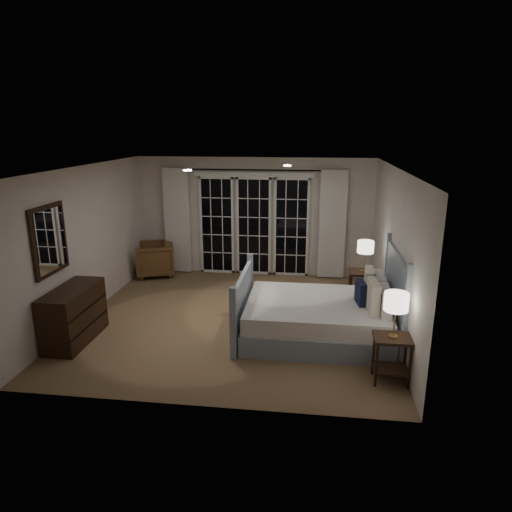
# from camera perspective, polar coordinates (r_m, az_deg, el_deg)

# --- Properties ---
(floor) EXTENTS (5.00, 5.00, 0.00)m
(floor) POSITION_cam_1_polar(r_m,az_deg,el_deg) (7.73, -2.68, -7.83)
(floor) COLOR brown
(floor) RESTS_ON ground
(ceiling) EXTENTS (5.00, 5.00, 0.00)m
(ceiling) POSITION_cam_1_polar(r_m,az_deg,el_deg) (7.10, -2.94, 10.97)
(ceiling) COLOR silver
(ceiling) RESTS_ON wall_back
(wall_left) EXTENTS (0.02, 5.00, 2.50)m
(wall_left) POSITION_cam_1_polar(r_m,az_deg,el_deg) (8.12, -20.46, 1.66)
(wall_left) COLOR beige
(wall_left) RESTS_ON floor
(wall_right) EXTENTS (0.02, 5.00, 2.50)m
(wall_right) POSITION_cam_1_polar(r_m,az_deg,el_deg) (7.32, 16.86, 0.50)
(wall_right) COLOR beige
(wall_right) RESTS_ON floor
(wall_back) EXTENTS (5.00, 0.02, 2.50)m
(wall_back) POSITION_cam_1_polar(r_m,az_deg,el_deg) (9.73, -0.26, 4.89)
(wall_back) COLOR beige
(wall_back) RESTS_ON floor
(wall_front) EXTENTS (5.00, 0.02, 2.50)m
(wall_front) POSITION_cam_1_polar(r_m,az_deg,el_deg) (4.99, -7.78, -6.09)
(wall_front) COLOR beige
(wall_front) RESTS_ON floor
(french_doors) EXTENTS (2.50, 0.04, 2.20)m
(french_doors) POSITION_cam_1_polar(r_m,az_deg,el_deg) (9.72, -0.29, 3.92)
(french_doors) COLOR black
(french_doors) RESTS_ON wall_back
(curtain_rod) EXTENTS (3.50, 0.03, 0.03)m
(curtain_rod) POSITION_cam_1_polar(r_m,az_deg,el_deg) (9.49, -0.35, 10.71)
(curtain_rod) COLOR black
(curtain_rod) RESTS_ON wall_back
(curtain_left) EXTENTS (0.55, 0.10, 2.25)m
(curtain_left) POSITION_cam_1_polar(r_m,az_deg,el_deg) (9.98, -9.82, 4.35)
(curtain_left) COLOR silver
(curtain_left) RESTS_ON curtain_rod
(curtain_right) EXTENTS (0.55, 0.10, 2.25)m
(curtain_right) POSITION_cam_1_polar(r_m,az_deg,el_deg) (9.56, 9.52, 3.86)
(curtain_right) COLOR silver
(curtain_right) RESTS_ON curtain_rod
(downlight_a) EXTENTS (0.12, 0.12, 0.01)m
(downlight_a) POSITION_cam_1_polar(r_m,az_deg,el_deg) (7.60, 3.93, 11.21)
(downlight_a) COLOR white
(downlight_a) RESTS_ON ceiling
(downlight_b) EXTENTS (0.12, 0.12, 0.01)m
(downlight_b) POSITION_cam_1_polar(r_m,az_deg,el_deg) (6.85, -8.57, 10.55)
(downlight_b) COLOR white
(downlight_b) RESTS_ON ceiling
(bed) EXTENTS (2.32, 1.67, 1.36)m
(bed) POSITION_cam_1_polar(r_m,az_deg,el_deg) (7.03, 8.08, -7.46)
(bed) COLOR #8691A2
(bed) RESTS_ON floor
(nightstand_left) EXTENTS (0.47, 0.37, 0.61)m
(nightstand_left) POSITION_cam_1_polar(r_m,az_deg,el_deg) (6.04, 16.61, -11.47)
(nightstand_left) COLOR black
(nightstand_left) RESTS_ON floor
(nightstand_right) EXTENTS (0.53, 0.42, 0.68)m
(nightstand_right) POSITION_cam_1_polar(r_m,az_deg,el_deg) (8.20, 13.24, -3.42)
(nightstand_right) COLOR black
(nightstand_right) RESTS_ON floor
(lamp_left) EXTENTS (0.30, 0.30, 0.57)m
(lamp_left) POSITION_cam_1_polar(r_m,az_deg,el_deg) (5.77, 17.13, -5.55)
(lamp_left) COLOR tan
(lamp_left) RESTS_ON nightstand_left
(lamp_right) EXTENTS (0.28, 0.28, 0.54)m
(lamp_right) POSITION_cam_1_polar(r_m,az_deg,el_deg) (8.01, 13.54, 1.06)
(lamp_right) COLOR tan
(lamp_right) RESTS_ON nightstand_right
(armchair) EXTENTS (1.01, 1.00, 0.72)m
(armchair) POSITION_cam_1_polar(r_m,az_deg,el_deg) (10.03, -12.56, -0.38)
(armchair) COLOR brown
(armchair) RESTS_ON floor
(dresser) EXTENTS (0.50, 1.17, 0.83)m
(dresser) POSITION_cam_1_polar(r_m,az_deg,el_deg) (7.34, -21.80, -6.84)
(dresser) COLOR black
(dresser) RESTS_ON floor
(mirror) EXTENTS (0.05, 0.85, 1.00)m
(mirror) POSITION_cam_1_polar(r_m,az_deg,el_deg) (7.12, -24.40, 1.83)
(mirror) COLOR black
(mirror) RESTS_ON wall_left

